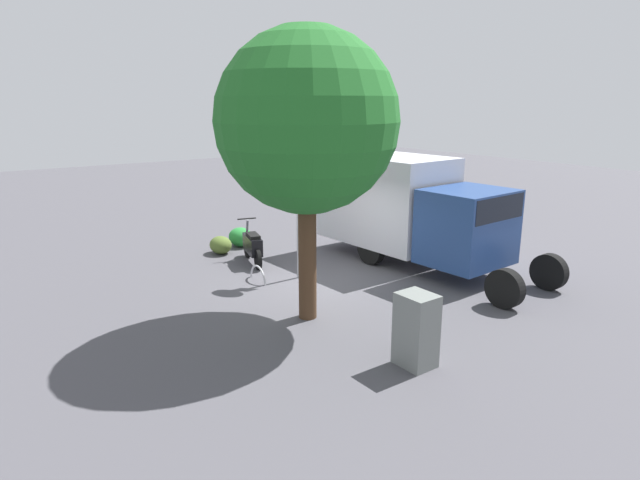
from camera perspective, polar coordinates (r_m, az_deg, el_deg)
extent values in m
plane|color=#4A494F|center=(13.46, 0.25, -4.85)|extent=(60.00, 60.00, 0.00)
cylinder|color=black|center=(15.13, 5.48, -0.92)|extent=(0.91, 0.31, 0.90)
cylinder|color=black|center=(16.48, 10.23, 0.21)|extent=(0.91, 0.31, 0.90)
cylinder|color=black|center=(12.60, 19.13, -4.92)|extent=(0.91, 0.31, 0.90)
cylinder|color=black|center=(14.18, 23.26, -3.15)|extent=(0.91, 0.31, 0.90)
cube|color=silver|center=(15.79, 7.06, 4.40)|extent=(3.89, 2.44, 2.53)
cube|color=navy|center=(14.04, 15.44, 1.38)|extent=(1.93, 2.21, 1.90)
cube|color=black|center=(13.92, 15.61, 3.79)|extent=(1.94, 2.05, 0.60)
cylinder|color=black|center=(15.90, -7.77, -0.86)|extent=(0.57, 0.24, 0.56)
cylinder|color=black|center=(14.73, -6.65, -2.08)|extent=(0.57, 0.24, 0.56)
cube|color=black|center=(15.19, -7.22, -0.48)|extent=(1.14, 0.58, 0.48)
cube|color=black|center=(15.03, -7.16, 0.42)|extent=(0.69, 0.43, 0.12)
cylinder|color=slate|center=(15.71, -7.79, 1.03)|extent=(0.29, 0.14, 0.69)
cylinder|color=black|center=(15.64, -7.84, 2.28)|extent=(0.17, 0.54, 0.04)
cylinder|color=#9E9EA3|center=(13.62, -2.36, 2.19)|extent=(0.08, 0.08, 3.12)
cylinder|color=red|center=(13.38, -2.49, 7.92)|extent=(0.71, 0.32, 0.76)
cube|color=yellow|center=(13.47, -2.46, 5.21)|extent=(0.33, 0.33, 0.44)
cylinder|color=#47301E|center=(11.10, -1.36, -1.47)|extent=(0.38, 0.38, 2.83)
sphere|color=#1F6424|center=(10.67, -1.44, 12.56)|extent=(3.64, 3.64, 3.64)
cube|color=slate|center=(9.50, 10.23, -9.45)|extent=(0.66, 0.55, 1.31)
torus|color=#B7B7BC|center=(13.86, -6.63, -4.37)|extent=(0.85, 0.08, 0.85)
ellipsoid|color=#278134|center=(17.14, -8.48, 0.32)|extent=(0.88, 0.72, 0.60)
ellipsoid|color=#50662B|center=(16.42, -10.57, -0.53)|extent=(0.78, 0.64, 0.53)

